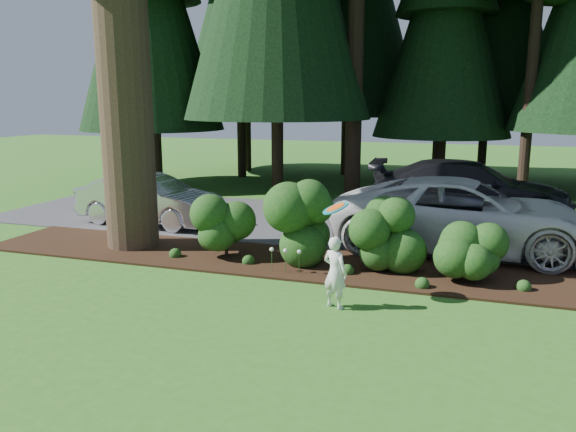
# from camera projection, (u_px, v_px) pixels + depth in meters

# --- Properties ---
(ground) EXTENTS (80.00, 80.00, 0.00)m
(ground) POSITION_uv_depth(u_px,v_px,m) (257.00, 318.00, 9.38)
(ground) COLOR #2C641C
(ground) RESTS_ON ground
(mulch_bed) EXTENTS (16.00, 2.50, 0.05)m
(mulch_bed) POSITION_uv_depth(u_px,v_px,m) (310.00, 264.00, 12.40)
(mulch_bed) COLOR black
(mulch_bed) RESTS_ON ground
(driveway) EXTENTS (22.00, 6.00, 0.03)m
(driveway) POSITION_uv_depth(u_px,v_px,m) (350.00, 224.00, 16.36)
(driveway) COLOR #38383A
(driveway) RESTS_ON ground
(shrub_row) EXTENTS (6.53, 1.60, 1.61)m
(shrub_row) POSITION_uv_depth(u_px,v_px,m) (344.00, 233.00, 11.91)
(shrub_row) COLOR #133F13
(shrub_row) RESTS_ON ground
(lily_cluster) EXTENTS (0.69, 0.09, 0.57)m
(lily_cluster) POSITION_uv_depth(u_px,v_px,m) (285.00, 252.00, 11.61)
(lily_cluster) COLOR #133F13
(lily_cluster) RESTS_ON ground
(car_silver_wagon) EXTENTS (4.46, 1.90, 1.43)m
(car_silver_wagon) POSITION_uv_depth(u_px,v_px,m) (150.00, 200.00, 16.21)
(car_silver_wagon) COLOR #B8B8BD
(car_silver_wagon) RESTS_ON driveway
(car_white_suv) EXTENTS (6.33, 3.12, 1.73)m
(car_white_suv) POSITION_uv_depth(u_px,v_px,m) (465.00, 215.00, 13.29)
(car_white_suv) COLOR white
(car_white_suv) RESTS_ON driveway
(car_dark_suv) EXTENTS (6.11, 2.75, 1.74)m
(car_dark_suv) POSITION_uv_depth(u_px,v_px,m) (469.00, 189.00, 17.17)
(car_dark_suv) COLOR black
(car_dark_suv) RESTS_ON driveway
(child) EXTENTS (0.55, 0.47, 1.29)m
(child) POSITION_uv_depth(u_px,v_px,m) (335.00, 272.00, 9.74)
(child) COLOR silver
(child) RESTS_ON ground
(frisbee) EXTENTS (0.49, 0.49, 0.27)m
(frisbee) POSITION_uv_depth(u_px,v_px,m) (336.00, 208.00, 9.92)
(frisbee) COLOR teal
(frisbee) RESTS_ON ground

